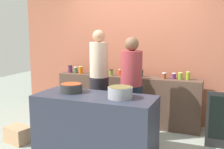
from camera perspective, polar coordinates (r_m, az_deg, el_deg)
ground at (r=4.40m, az=-1.74°, el=-14.32°), size 12.00×12.00×0.00m
storefront_wall at (r=5.40m, az=4.34°, el=6.47°), size 4.80×0.12×3.00m
display_shelf at (r=5.23m, az=3.05°, el=-5.24°), size 2.70×0.36×0.90m
prep_table at (r=3.99m, az=-3.50°, el=-10.31°), size 1.70×0.70×0.85m
preserve_jar_0 at (r=5.63m, az=-8.59°, el=1.13°), size 0.09×0.09×0.14m
preserve_jar_1 at (r=5.56m, az=-7.45°, el=0.97°), size 0.07×0.07×0.12m
preserve_jar_2 at (r=5.48m, az=-6.46°, el=0.96°), size 0.08×0.08×0.14m
preserve_jar_3 at (r=5.37m, az=-3.86°, el=0.74°), size 0.07×0.07×0.12m
preserve_jar_4 at (r=5.25m, az=-2.57°, el=0.64°), size 0.08×0.08×0.14m
preserve_jar_5 at (r=5.22m, az=-0.19°, el=0.43°), size 0.07×0.07×0.11m
preserve_jar_6 at (r=5.19m, az=1.66°, el=0.43°), size 0.07×0.07×0.12m
preserve_jar_7 at (r=5.12m, az=2.99°, el=0.23°), size 0.08×0.08×0.11m
preserve_jar_8 at (r=5.05m, az=4.07°, el=0.14°), size 0.08×0.08×0.11m
preserve_jar_9 at (r=5.11m, az=6.07°, el=0.28°), size 0.07×0.07×0.13m
preserve_jar_10 at (r=4.95m, az=10.71°, el=-0.23°), size 0.07×0.07×0.11m
preserve_jar_11 at (r=4.96m, az=12.66°, el=-0.29°), size 0.07×0.07×0.10m
preserve_jar_12 at (r=4.97m, az=13.89°, el=-0.25°), size 0.08×0.08×0.12m
preserve_jar_13 at (r=4.92m, az=15.37°, el=-0.24°), size 0.07×0.07×0.14m
cooking_pot_left at (r=4.09m, az=-8.38°, el=-2.78°), size 0.32×0.32×0.13m
cooking_pot_center at (r=3.71m, az=1.70°, el=-3.73°), size 0.33×0.33×0.16m
cook_with_tongs at (r=4.75m, az=-2.67°, el=-2.33°), size 0.33×0.33×1.76m
cook_in_cap at (r=4.41m, az=3.96°, el=-4.02°), size 0.35×0.35×1.65m
bread_crate at (r=4.70m, az=-18.71°, el=-11.60°), size 0.44×0.36×0.25m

